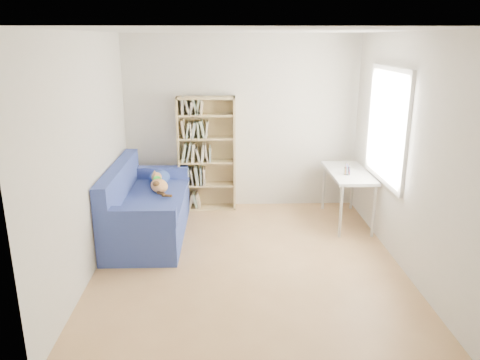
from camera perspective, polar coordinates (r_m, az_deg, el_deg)
name	(u,v)px	position (r m, az deg, el deg)	size (l,w,h in m)	color
ground	(248,262)	(5.60, 1.00, -9.92)	(4.00, 4.00, 0.00)	#A97C4C
room_shell	(258,124)	(5.12, 2.19, 6.85)	(3.54, 4.04, 2.62)	silver
sofa	(146,209)	(6.33, -11.40, -3.49)	(0.94, 1.94, 0.96)	navy
bookshelf	(207,158)	(7.06, -4.06, 2.65)	(0.86, 0.27, 1.72)	tan
desk	(348,177)	(6.70, 13.07, 0.38)	(0.54, 1.17, 0.75)	silver
pen_cup	(347,170)	(6.51, 12.92, 1.18)	(0.09, 0.09, 0.16)	white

